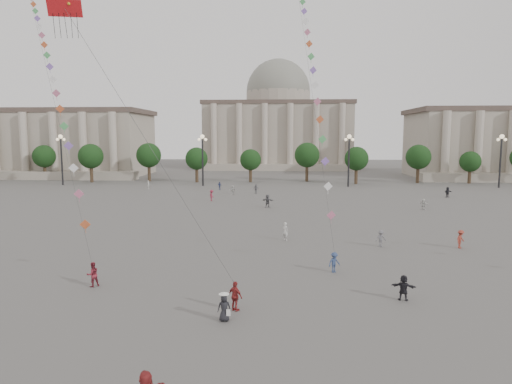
{
  "coord_description": "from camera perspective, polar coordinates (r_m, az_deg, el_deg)",
  "views": [
    {
      "loc": [
        1.45,
        -23.67,
        10.28
      ],
      "look_at": [
        -0.59,
        12.0,
        5.9
      ],
      "focal_mm": 32.0,
      "sensor_mm": 36.0,
      "label": 1
    }
  ],
  "objects": [
    {
      "name": "ground",
      "position": [
        25.84,
        -0.22,
        -16.45
      ],
      "size": [
        360.0,
        360.0,
        0.0
      ],
      "primitive_type": "plane",
      "color": "#595653",
      "rests_on": "ground"
    },
    {
      "name": "hall_central",
      "position": [
        152.95,
        2.76,
        8.46
      ],
      "size": [
        48.3,
        34.3,
        35.5
      ],
      "color": "#A29787",
      "rests_on": "ground"
    },
    {
      "name": "tree_row",
      "position": [
        101.8,
        2.46,
        4.23
      ],
      "size": [
        137.12,
        5.12,
        8.0
      ],
      "color": "#38261C",
      "rests_on": "ground"
    },
    {
      "name": "lamp_post_far_west",
      "position": [
        104.59,
        -23.18,
        4.82
      ],
      "size": [
        2.0,
        0.9,
        10.65
      ],
      "color": "#262628",
      "rests_on": "ground"
    },
    {
      "name": "lamp_post_mid_west",
      "position": [
        95.15,
        -6.71,
        5.18
      ],
      "size": [
        2.0,
        0.9,
        10.65
      ],
      "color": "#262628",
      "rests_on": "ground"
    },
    {
      "name": "lamp_post_mid_east",
      "position": [
        94.69,
        11.55,
        5.08
      ],
      "size": [
        2.0,
        0.9,
        10.65
      ],
      "color": "#262628",
      "rests_on": "ground"
    },
    {
      "name": "lamp_post_far_east",
      "position": [
        103.34,
        28.3,
        4.53
      ],
      "size": [
        2.0,
        0.9,
        10.65
      ],
      "color": "#262628",
      "rests_on": "ground"
    },
    {
      "name": "person_crowd_0",
      "position": [
        88.54,
        -4.58,
        0.8
      ],
      "size": [
        0.88,
        0.92,
        1.54
      ],
      "primitive_type": "imported",
      "rotation": [
        0.0,
        0.0,
        0.83
      ],
      "color": "#37457D",
      "rests_on": "ground"
    },
    {
      "name": "person_crowd_3",
      "position": [
        30.7,
        17.96,
        -11.31
      ],
      "size": [
        1.59,
        0.88,
        1.63
      ],
      "primitive_type": "imported",
      "rotation": [
        0.0,
        0.0,
        2.86
      ],
      "color": "black",
      "rests_on": "ground"
    },
    {
      "name": "person_crowd_4",
      "position": [
        80.84,
        -2.93,
        0.25
      ],
      "size": [
        1.28,
        1.49,
        1.62
      ],
      "primitive_type": "imported",
      "rotation": [
        0.0,
        0.0,
        4.07
      ],
      "color": "beige",
      "rests_on": "ground"
    },
    {
      "name": "person_crowd_6",
      "position": [
        44.35,
        15.34,
        -5.62
      ],
      "size": [
        1.11,
        0.78,
        1.57
      ],
      "primitive_type": "imported",
      "rotation": [
        0.0,
        0.0,
        0.21
      ],
      "color": "slate",
      "rests_on": "ground"
    },
    {
      "name": "person_crowd_7",
      "position": [
        68.4,
        20.19,
        -1.44
      ],
      "size": [
        1.34,
        1.32,
        1.54
      ],
      "primitive_type": "imported",
      "rotation": [
        0.0,
        0.0,
        2.37
      ],
      "color": "silver",
      "rests_on": "ground"
    },
    {
      "name": "person_crowd_8",
      "position": [
        46.23,
        24.2,
        -5.4
      ],
      "size": [
        1.23,
        1.23,
        1.71
      ],
      "primitive_type": "imported",
      "rotation": [
        0.0,
        0.0,
        0.77
      ],
      "color": "#973729",
      "rests_on": "ground"
    },
    {
      "name": "person_crowd_9",
      "position": [
        83.51,
        22.83,
        -0.02
      ],
      "size": [
        1.67,
        1.29,
        1.77
      ],
      "primitive_type": "imported",
      "rotation": [
        0.0,
        0.0,
        0.54
      ],
      "color": "black",
      "rests_on": "ground"
    },
    {
      "name": "person_crowd_10",
      "position": [
        92.05,
        -13.29,
        0.9
      ],
      "size": [
        0.59,
        0.7,
        1.63
      ],
      "primitive_type": "imported",
      "rotation": [
        0.0,
        0.0,
        1.97
      ],
      "color": "silver",
      "rests_on": "ground"
    },
    {
      "name": "person_crowd_12",
      "position": [
        66.08,
        1.46,
        -1.13
      ],
      "size": [
        1.85,
        1.14,
        1.9
      ],
      "primitive_type": "imported",
      "rotation": [
        0.0,
        0.0,
        2.79
      ],
      "color": "#58585D",
      "rests_on": "ground"
    },
    {
      "name": "person_crowd_13",
      "position": [
        45.48,
        3.69,
        -4.92
      ],
      "size": [
        0.79,
        0.76,
        1.82
      ],
      "primitive_type": "imported",
      "rotation": [
        0.0,
        0.0,
        2.44
      ],
      "color": "silver",
      "rests_on": "ground"
    },
    {
      "name": "person_crowd_16",
      "position": [
        82.3,
        -0.02,
        0.4
      ],
      "size": [
        1.07,
        0.72,
        1.68
      ],
      "primitive_type": "imported",
      "rotation": [
        0.0,
        0.0,
        5.93
      ],
      "color": "slate",
      "rests_on": "ground"
    },
    {
      "name": "person_crowd_17",
      "position": [
        72.93,
        -5.56,
        -0.44
      ],
      "size": [
        1.17,
        1.34,
        1.8
      ],
      "primitive_type": "imported",
      "rotation": [
        0.0,
        0.0,
        2.11
      ],
      "color": "#9B2A41",
      "rests_on": "ground"
    },
    {
      "name": "tourist_0",
      "position": [
        27.62,
        -2.6,
        -12.88
      ],
      "size": [
        1.1,
        0.98,
        1.79
      ],
      "primitive_type": "imported",
      "rotation": [
        0.0,
        0.0,
        2.5
      ],
      "color": "maroon",
      "rests_on": "ground"
    },
    {
      "name": "kite_flyer_0",
      "position": [
        33.7,
        -19.73,
        -9.67
      ],
      "size": [
        1.05,
        1.04,
        1.71
      ],
      "primitive_type": "imported",
      "rotation": [
        0.0,
        0.0,
        3.87
      ],
      "color": "maroon",
      "rests_on": "ground"
    },
    {
      "name": "kite_flyer_1",
      "position": [
        35.44,
        9.76,
        -8.66
      ],
      "size": [
        1.16,
        1.02,
        1.56
      ],
      "primitive_type": "imported",
      "rotation": [
        0.0,
        0.0,
        0.54
      ],
      "color": "navy",
      "rests_on": "ground"
    },
    {
      "name": "hat_person",
      "position": [
        26.27,
        -3.99,
        -14.13
      ],
      "size": [
        0.84,
        0.64,
        1.69
      ],
      "color": "black",
      "rests_on": "ground"
    },
    {
      "name": "dragon_kite",
      "position": [
        34.44,
        -22.53,
        19.06
      ],
      "size": [
        6.98,
        2.82,
        21.19
      ],
      "color": "red",
      "rests_on": "ground"
    },
    {
      "name": "kite_train_west",
      "position": [
        60.44,
        -25.17,
        16.73
      ],
      "size": [
        27.87,
        42.49,
        63.26
      ],
      "color": "#3F3F3F",
      "rests_on": "ground"
    },
    {
      "name": "kite_train_mid",
      "position": [
        59.81,
        5.76,
        22.36
      ],
      "size": [
        4.02,
        44.51,
        64.03
      ],
      "color": "#3F3F3F",
      "rests_on": "ground"
    }
  ]
}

